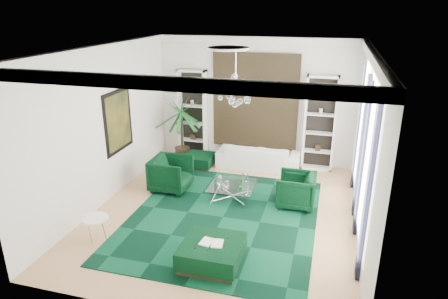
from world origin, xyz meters
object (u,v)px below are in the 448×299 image
(ottoman_side, at_px, (199,161))
(coffee_table, at_px, (232,192))
(armchair_left, at_px, (171,174))
(ottoman_front, at_px, (212,253))
(sofa, at_px, (258,156))
(palm, at_px, (181,121))
(armchair_right, at_px, (296,190))
(side_table, at_px, (97,229))

(ottoman_side, bearing_deg, coffee_table, -50.51)
(armchair_left, relative_size, ottoman_front, 0.88)
(sofa, xyz_separation_m, coffee_table, (-0.23, -2.24, -0.17))
(armchair_left, relative_size, palm, 0.39)
(coffee_table, relative_size, ottoman_side, 1.34)
(armchair_left, xyz_separation_m, ottoman_front, (2.00, -2.82, -0.22))
(palm, bearing_deg, sofa, 1.32)
(coffee_table, xyz_separation_m, palm, (-2.19, 2.18, 1.09))
(armchair_left, xyz_separation_m, ottoman_side, (0.20, 1.73, -0.26))
(armchair_right, distance_m, ottoman_side, 3.56)
(armchair_right, bearing_deg, palm, -119.32)
(ottoman_front, xyz_separation_m, palm, (-2.48, 4.90, 1.05))
(ottoman_side, bearing_deg, sofa, 13.04)
(armchair_left, height_order, armchair_right, armchair_left)
(sofa, relative_size, ottoman_side, 2.94)
(armchair_left, bearing_deg, side_table, 168.52)
(sofa, relative_size, armchair_right, 2.69)
(coffee_table, distance_m, palm, 3.27)
(ottoman_side, height_order, side_table, side_table)
(armchair_right, xyz_separation_m, ottoman_front, (-1.28, -2.78, -0.19))
(ottoman_side, relative_size, ottoman_front, 0.74)
(ottoman_front, bearing_deg, sofa, 90.69)
(sofa, relative_size, side_table, 4.56)
(armchair_right, height_order, ottoman_side, armchair_right)
(coffee_table, distance_m, side_table, 3.43)
(palm, bearing_deg, armchair_left, -76.98)
(ottoman_side, bearing_deg, armchair_left, -96.51)
(armchair_right, bearing_deg, coffee_table, -87.51)
(sofa, distance_m, coffee_table, 2.25)
(sofa, xyz_separation_m, armchair_right, (1.34, -2.17, 0.06))
(ottoman_front, distance_m, side_table, 2.55)
(sofa, xyz_separation_m, ottoman_side, (-1.74, -0.40, -0.17))
(ottoman_side, xyz_separation_m, ottoman_front, (1.80, -4.55, 0.04))
(armchair_right, xyz_separation_m, side_table, (-3.83, -2.65, -0.16))
(coffee_table, distance_m, ottoman_side, 2.37)
(armchair_left, bearing_deg, ottoman_side, -6.51)
(armchair_left, xyz_separation_m, palm, (-0.48, 2.07, 0.83))
(sofa, xyz_separation_m, armchair_left, (-1.94, -2.13, 0.09))
(armchair_right, bearing_deg, ottoman_side, -119.77)
(side_table, distance_m, palm, 4.87)
(coffee_table, bearing_deg, armchair_right, 2.49)
(armchair_right, distance_m, coffee_table, 1.59)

